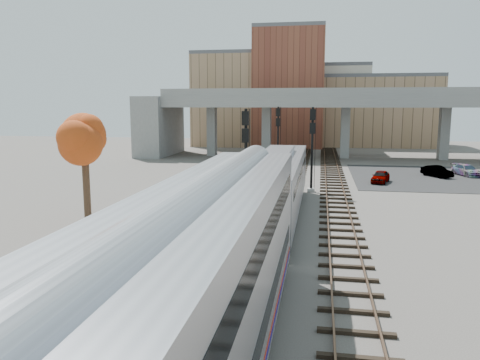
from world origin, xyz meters
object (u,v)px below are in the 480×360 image
(signal_mast_far, at_px, (278,139))
(car_c, at_px, (467,170))
(coach, at_px, (163,355))
(signal_mast_near, at_px, (246,164))
(signal_mast_mid, at_px, (312,150))
(locomotive, at_px, (278,183))
(car_a, at_px, (380,177))
(tree, at_px, (84,134))
(car_b, at_px, (437,171))

(signal_mast_far, xyz_separation_m, car_c, (19.86, -1.62, -2.94))
(coach, xyz_separation_m, signal_mast_near, (-2.10, 22.50, 0.71))
(signal_mast_mid, bearing_deg, coach, -93.57)
(locomotive, xyz_separation_m, car_a, (8.37, 15.19, -1.66))
(signal_mast_near, height_order, signal_mast_far, signal_mast_far)
(signal_mast_near, relative_size, car_c, 1.80)
(coach, distance_m, tree, 22.48)
(car_a, bearing_deg, locomotive, -102.00)
(signal_mast_mid, height_order, signal_mast_far, signal_mast_mid)
(signal_mast_mid, distance_m, car_b, 16.57)
(locomotive, distance_m, coach, 22.61)
(car_b, relative_size, car_c, 0.89)
(locomotive, distance_m, car_b, 24.67)
(car_b, bearing_deg, coach, -139.48)
(coach, distance_m, car_c, 47.46)
(coach, distance_m, car_b, 44.95)
(locomotive, bearing_deg, car_c, 50.24)
(locomotive, height_order, signal_mast_far, signal_mast_far)
(coach, xyz_separation_m, signal_mast_far, (-2.10, 45.57, 0.76))
(signal_mast_near, relative_size, car_a, 2.09)
(car_a, distance_m, car_b, 7.72)
(signal_mast_far, distance_m, tree, 28.22)
(coach, bearing_deg, signal_mast_far, 92.64)
(signal_mast_near, bearing_deg, locomotive, 3.00)
(coach, relative_size, signal_mast_far, 3.51)
(locomotive, height_order, car_b, locomotive)
(car_a, relative_size, car_b, 0.97)
(signal_mast_mid, bearing_deg, tree, -136.37)
(tree, height_order, car_b, tree)
(signal_mast_near, xyz_separation_m, car_c, (19.86, 21.46, -2.90))
(locomotive, distance_m, tree, 12.54)
(signal_mast_near, distance_m, tree, 10.29)
(coach, xyz_separation_m, car_a, (8.37, 37.80, -2.18))
(signal_mast_far, bearing_deg, coach, -87.36)
(car_a, bearing_deg, signal_mast_mid, -120.92)
(car_a, bearing_deg, coach, -85.63)
(coach, xyz_separation_m, car_b, (14.49, 42.49, -2.18))
(signal_mast_far, xyz_separation_m, car_a, (10.47, -7.77, -2.94))
(signal_mast_near, bearing_deg, car_a, 55.62)
(coach, distance_m, signal_mast_near, 22.60)
(signal_mast_near, bearing_deg, car_c, 47.22)
(tree, relative_size, car_a, 2.20)
(car_b, xyz_separation_m, car_c, (3.27, 1.46, -0.01))
(tree, bearing_deg, car_a, 43.19)
(coach, bearing_deg, car_a, 77.51)
(signal_mast_mid, xyz_separation_m, car_c, (15.76, 11.94, -2.95))
(locomotive, relative_size, signal_mast_mid, 2.67)
(locomotive, bearing_deg, signal_mast_far, 95.22)
(coach, bearing_deg, tree, 121.28)
(signal_mast_far, height_order, car_b, signal_mast_far)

